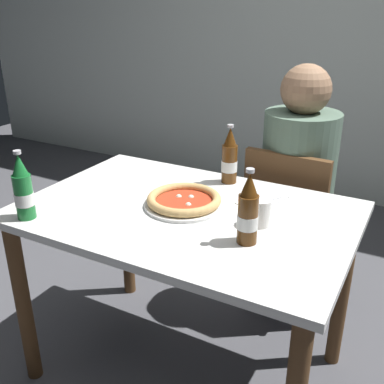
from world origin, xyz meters
The scene contains 11 objects.
ground_plane centered at (0.00, 0.00, 0.00)m, with size 8.00×8.00×0.00m, color #4C4C51.
back_wall_tiled centered at (0.00, 2.20, 1.30)m, with size 7.00×0.10×2.60m, color silver.
dining_table_main centered at (0.00, 0.00, 0.64)m, with size 1.20×0.80×0.75m.
chair_behind_table centered at (0.23, 0.61, 0.48)m, with size 0.42×0.42×0.85m.
diner_seated centered at (0.23, 0.66, 0.58)m, with size 0.34×0.34×1.21m.
pizza_margherita_near centered at (-0.02, 0.02, 0.77)m, with size 0.30×0.30×0.04m.
beer_bottle_left centered at (0.29, -0.12, 0.85)m, with size 0.07×0.07×0.25m.
beer_bottle_center centered at (-0.46, -0.32, 0.85)m, with size 0.07×0.07×0.25m.
beer_bottle_right centered at (0.03, 0.32, 0.85)m, with size 0.07×0.07×0.25m.
napkin_with_cutlery centered at (0.25, 0.18, 0.75)m, with size 0.23×0.23×0.01m.
paper_cup centered at (0.28, 0.01, 0.80)m, with size 0.07×0.07×0.10m, color white.
Camera 1 is at (0.73, -1.30, 1.45)m, focal length 42.21 mm.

